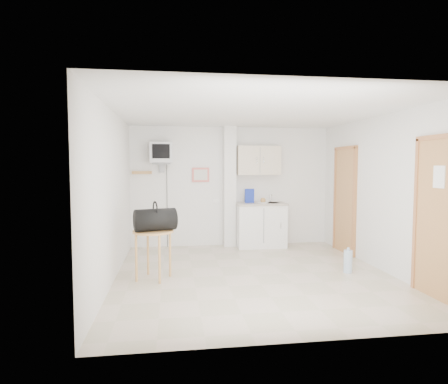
{
  "coord_description": "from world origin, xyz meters",
  "views": [
    {
      "loc": [
        -1.24,
        -5.58,
        1.69
      ],
      "look_at": [
        -0.38,
        0.6,
        1.25
      ],
      "focal_mm": 30.0,
      "sensor_mm": 36.0,
      "label": 1
    }
  ],
  "objects": [
    {
      "name": "crt_television",
      "position": [
        -1.45,
        2.02,
        1.94
      ],
      "size": [
        0.44,
        0.45,
        2.15
      ],
      "color": "slate",
      "rests_on": "ground"
    },
    {
      "name": "duffel_bag",
      "position": [
        -1.49,
        -0.05,
        0.9
      ],
      "size": [
        0.66,
        0.48,
        0.44
      ],
      "rotation": [
        0.0,
        0.0,
        0.29
      ],
      "color": "black",
      "rests_on": "round_table"
    },
    {
      "name": "ground",
      "position": [
        0.0,
        0.0,
        0.0
      ],
      "size": [
        4.5,
        4.5,
        0.0
      ],
      "primitive_type": "plane",
      "color": "beige",
      "rests_on": "ground"
    },
    {
      "name": "round_table",
      "position": [
        -1.53,
        -0.0,
        0.63
      ],
      "size": [
        0.6,
        0.6,
        0.73
      ],
      "rotation": [
        0.0,
        0.0,
        0.38
      ],
      "color": "tan",
      "rests_on": "ground"
    },
    {
      "name": "water_bottle",
      "position": [
        1.5,
        -0.09,
        0.18
      ],
      "size": [
        0.13,
        0.13,
        0.4
      ],
      "color": "#A5BFDA",
      "rests_on": "ground"
    },
    {
      "name": "room_envelope",
      "position": [
        0.24,
        0.09,
        1.54
      ],
      "size": [
        4.24,
        4.54,
        2.55
      ],
      "color": "white",
      "rests_on": "ground"
    },
    {
      "name": "kitchenette",
      "position": [
        0.57,
        2.0,
        0.8
      ],
      "size": [
        1.03,
        0.58,
        2.1
      ],
      "color": "white",
      "rests_on": "ground"
    }
  ]
}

